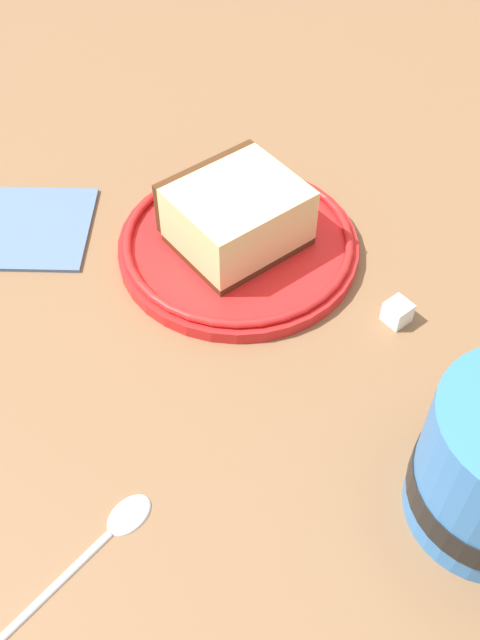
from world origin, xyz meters
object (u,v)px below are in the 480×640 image
Objects in this scene: sugar_cube at (397,312)px; teaspoon at (101,539)px; cake_slice at (236,215)px; folded_napkin at (4,226)px; small_plate at (238,244)px.

teaspoon is at bearing -70.93° from sugar_cube.
teaspoon is at bearing -39.70° from cake_slice.
teaspoon is at bearing 0.62° from folded_napkin.
teaspoon is 0.88× the size of folded_napkin.
teaspoon is 7.22× the size of sugar_cube.
sugar_cube is at bearing 109.07° from teaspoon.
small_plate is 18.77cm from folded_napkin.
cake_slice is 13.72cm from sugar_cube.
sugar_cube is (10.91, 7.87, -2.69)cm from cake_slice.
cake_slice is 25.06cm from teaspoon.
small_plate is 1.36× the size of folded_napkin.
small_plate and sugar_cube have the same top height.
sugar_cube is at bearing 35.81° from cake_slice.
teaspoon is (18.87, -15.95, -0.44)cm from small_plate.
teaspoon reaches higher than folded_napkin.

